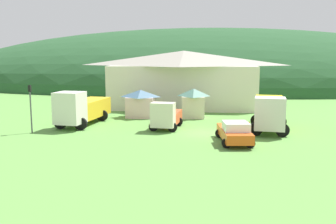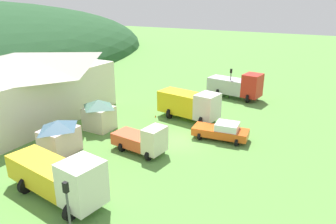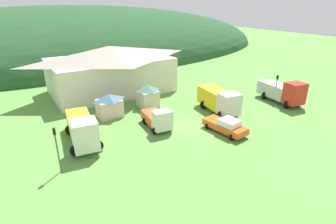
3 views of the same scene
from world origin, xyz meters
The scene contains 12 objects.
ground_plane centered at (0.00, 0.00, 0.00)m, with size 200.00×200.00×0.00m, color #5B9342.
depot_building centered at (-3.05, 17.11, 3.64)m, with size 18.97×11.86×7.06m.
play_shed_cream centered at (-1.47, 8.08, 1.57)m, with size 2.51×2.74×3.05m.
play_shed_pink centered at (-7.02, 7.64, 1.50)m, with size 3.09×2.48×2.90m.
heavy_rig_striped centered at (-11.74, 2.62, 1.61)m, with size 3.68×7.95×3.32m.
light_truck_cream centered at (-3.70, 1.57, 1.15)m, with size 2.77×4.83×2.50m.
flatbed_truck_yellow centered at (5.22, 1.46, 1.72)m, with size 3.72×6.83×3.15m.
crane_truck_red centered at (15.12, -0.62, 1.67)m, with size 3.74×7.05×3.41m.
service_pickup_orange centered at (1.95, -3.27, 0.83)m, with size 2.74×5.16×1.66m.
traffic_light_west centered at (-14.77, -1.27, 2.48)m, with size 0.20×0.32×4.04m.
traffic_light_east centered at (14.61, 0.19, 2.38)m, with size 0.20×0.32×3.84m.
traffic_cone_near_pickup centered at (3.98, 4.97, 0.00)m, with size 0.36×0.36×0.50m, color orange.
Camera 2 is at (-23.96, -11.83, 12.26)m, focal length 34.32 mm.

